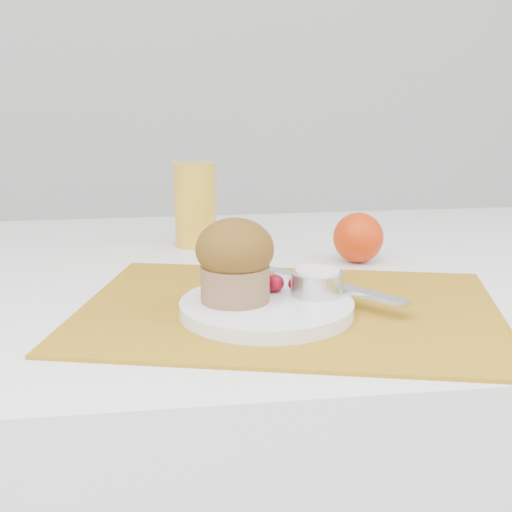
{
  "coord_description": "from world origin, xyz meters",
  "views": [
    {
      "loc": [
        -0.13,
        -0.88,
        1.01
      ],
      "look_at": [
        -0.01,
        -0.06,
        0.8
      ],
      "focal_mm": 50.0,
      "sensor_mm": 36.0,
      "label": 1
    }
  ],
  "objects": [
    {
      "name": "plate",
      "position": [
        -0.01,
        -0.14,
        0.76
      ],
      "size": [
        0.22,
        0.22,
        0.02
      ],
      "primitive_type": "cylinder",
      "rotation": [
        0.0,
        0.0,
        0.18
      ],
      "color": "white",
      "rests_on": "placemat"
    },
    {
      "name": "placemat",
      "position": [
        0.02,
        -0.13,
        0.75
      ],
      "size": [
        0.54,
        0.46,
        0.0
      ],
      "primitive_type": "cube",
      "rotation": [
        0.0,
        0.0,
        -0.27
      ],
      "color": "#A37216",
      "rests_on": "table"
    },
    {
      "name": "ramekin",
      "position": [
        0.05,
        -0.13,
        0.78
      ],
      "size": [
        0.06,
        0.06,
        0.03
      ],
      "primitive_type": "cylinder",
      "rotation": [
        0.0,
        0.0,
        0.08
      ],
      "color": "#B9B9BD",
      "rests_on": "plate"
    },
    {
      "name": "raspberry_near",
      "position": [
        0.0,
        -0.11,
        0.78
      ],
      "size": [
        0.02,
        0.02,
        0.02
      ],
      "primitive_type": "ellipsoid",
      "color": "#610211",
      "rests_on": "plate"
    },
    {
      "name": "raspberry_far",
      "position": [
        0.03,
        -0.11,
        0.78
      ],
      "size": [
        0.02,
        0.02,
        0.02
      ],
      "primitive_type": "ellipsoid",
      "color": "#5D020C",
      "rests_on": "plate"
    },
    {
      "name": "orange",
      "position": [
        0.16,
        0.07,
        0.79
      ],
      "size": [
        0.07,
        0.07,
        0.07
      ],
      "primitive_type": "sphere",
      "color": "red",
      "rests_on": "table"
    },
    {
      "name": "muffin",
      "position": [
        -0.04,
        -0.14,
        0.82
      ],
      "size": [
        0.09,
        0.09,
        0.09
      ],
      "color": "#8E6544",
      "rests_on": "plate"
    },
    {
      "name": "juice_glass",
      "position": [
        -0.07,
        0.21,
        0.81
      ],
      "size": [
        0.07,
        0.07,
        0.13
      ],
      "primitive_type": "cylinder",
      "rotation": [
        0.0,
        0.0,
        -0.16
      ],
      "color": "gold",
      "rests_on": "table"
    },
    {
      "name": "cream",
      "position": [
        0.05,
        -0.13,
        0.79
      ],
      "size": [
        0.06,
        0.06,
        0.01
      ],
      "primitive_type": "cylinder",
      "rotation": [
        0.0,
        0.0,
        0.13
      ],
      "color": "white",
      "rests_on": "ramekin"
    },
    {
      "name": "table",
      "position": [
        0.0,
        0.05,
        0.38
      ],
      "size": [
        1.2,
        0.8,
        0.75
      ],
      "primitive_type": "cube",
      "color": "white",
      "rests_on": "ground"
    },
    {
      "name": "butter_knife",
      "position": [
        0.07,
        -0.1,
        0.77
      ],
      "size": [
        0.15,
        0.18,
        0.01
      ],
      "primitive_type": "cube",
      "rotation": [
        0.0,
        0.0,
        -0.89
      ],
      "color": "silver",
      "rests_on": "plate"
    }
  ]
}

